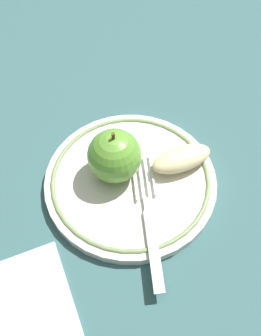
{
  "coord_description": "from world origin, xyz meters",
  "views": [
    {
      "loc": [
        -0.06,
        -0.24,
        0.41
      ],
      "look_at": [
        0.02,
        0.01,
        0.04
      ],
      "focal_mm": 40.0,
      "sensor_mm": 36.0,
      "label": 1
    }
  ],
  "objects_px": {
    "napkin_folded": "(15,319)",
    "plate": "(130,180)",
    "apple_red_whole": "(118,155)",
    "fork": "(150,222)",
    "apple_slice_front": "(181,159)"
  },
  "relations": [
    {
      "from": "plate",
      "to": "fork",
      "type": "relative_size",
      "value": 1.23
    },
    {
      "from": "apple_red_whole",
      "to": "fork",
      "type": "distance_m",
      "value": 0.09
    },
    {
      "from": "apple_red_whole",
      "to": "apple_slice_front",
      "type": "height_order",
      "value": "apple_red_whole"
    },
    {
      "from": "plate",
      "to": "apple_slice_front",
      "type": "distance_m",
      "value": 0.07
    },
    {
      "from": "napkin_folded",
      "to": "plate",
      "type": "bearing_deg",
      "value": 37.09
    },
    {
      "from": "apple_red_whole",
      "to": "napkin_folded",
      "type": "height_order",
      "value": "apple_red_whole"
    },
    {
      "from": "plate",
      "to": "napkin_folded",
      "type": "xyz_separation_m",
      "value": [
        -0.16,
        -0.12,
        -0.01
      ]
    },
    {
      "from": "apple_slice_front",
      "to": "napkin_folded",
      "type": "height_order",
      "value": "apple_slice_front"
    },
    {
      "from": "apple_slice_front",
      "to": "fork",
      "type": "distance_m",
      "value": 0.09
    },
    {
      "from": "apple_red_whole",
      "to": "apple_slice_front",
      "type": "distance_m",
      "value": 0.08
    },
    {
      "from": "apple_red_whole",
      "to": "napkin_folded",
      "type": "relative_size",
      "value": 0.55
    },
    {
      "from": "plate",
      "to": "napkin_folded",
      "type": "bearing_deg",
      "value": -142.91
    },
    {
      "from": "apple_slice_front",
      "to": "fork",
      "type": "bearing_deg",
      "value": -139.11
    },
    {
      "from": "fork",
      "to": "apple_red_whole",
      "type": "bearing_deg",
      "value": 21.92
    },
    {
      "from": "plate",
      "to": "apple_slice_front",
      "type": "relative_size",
      "value": 2.73
    }
  ]
}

